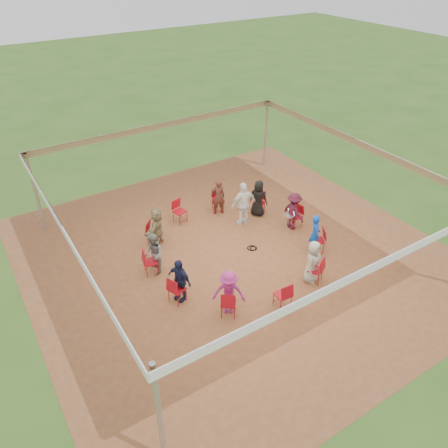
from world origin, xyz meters
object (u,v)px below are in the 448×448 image
chair_3 (180,212)px  chair_10 (318,240)px  person_seated_1 (258,198)px  person_seated_5 (179,280)px  standing_person (243,204)px  laptop (290,214)px  chair_6 (177,289)px  person_seated_4 (154,254)px  person_seated_6 (229,293)px  chair_5 (151,262)px  person_seated_2 (218,197)px  chair_9 (315,270)px  chair_1 (259,203)px  person_seated_3 (157,227)px  cable_coil (252,248)px  person_seated_8 (315,234)px  chair_8 (283,295)px  chair_7 (228,303)px  person_seated_0 (294,211)px  chair_0 (295,216)px  chair_2 (218,201)px  chair_4 (154,233)px  person_seated_7 (313,262)px

chair_3 → chair_10: size_ratio=1.00×
chair_3 → person_seated_1: size_ratio=0.63×
person_seated_5 → standing_person: (3.84, 2.33, 0.14)m
chair_10 → laptop: 1.55m
chair_6 → person_seated_4: 1.58m
person_seated_6 → chair_5: bearing=149.2°
person_seated_2 → person_seated_5: 4.90m
chair_9 → person_seated_2: (-0.41, 4.99, 0.27)m
chair_1 → chair_3: same height
chair_10 → person_seated_3: size_ratio=0.63×
chair_6 → person_seated_2: size_ratio=0.63×
chair_6 → person_seated_5: (0.11, 0.04, 0.27)m
person_seated_2 → cable_coil: person_seated_2 is taller
chair_10 → person_seated_3: person_seated_3 is taller
chair_3 → person_seated_8: (2.96, -4.04, 0.27)m
chair_1 → chair_8: same height
person_seated_4 → standing_person: size_ratio=0.84×
person_seated_4 → standing_person: 4.04m
chair_6 → chair_7: 1.58m
chair_6 → person_seated_6: person_seated_6 is taller
cable_coil → person_seated_0: bearing=7.6°
person_seated_3 → person_seated_4: (-0.73, -1.33, 0.00)m
chair_0 → person_seated_4: person_seated_4 is taller
person_seated_1 → person_seated_3: same height
chair_2 → person_seated_1: size_ratio=0.63×
chair_4 → cable_coil: (2.70, -2.06, -0.43)m
chair_3 → chair_8: (0.40, -5.55, 0.00)m
chair_3 → person_seated_6: bearing=66.0°
person_seated_6 → person_seated_3: bearing=130.9°
person_seated_0 → person_seated_2: bearing=32.7°
chair_10 → standing_person: size_ratio=0.53×
chair_4 → chair_8: 5.12m
chair_0 → laptop: 0.36m
chair_7 → person_seated_1: (3.84, 3.87, 0.27)m
person_seated_3 → cable_coil: bearing=98.0°
laptop → person_seated_7: bearing=150.0°
chair_0 → chair_9: same height
chair_0 → person_seated_8: person_seated_8 is taller
person_seated_4 → person_seated_8: (4.99, -1.86, 0.00)m
chair_7 → person_seated_7: (2.98, -0.11, 0.27)m
person_seated_6 → chair_9: bearing=30.8°
person_seated_4 → chair_0: bearing=98.4°
chair_4 → chair_6: same height
person_seated_6 → person_seated_8: bearing=49.1°
person_seated_4 → person_seated_7: bearing=65.5°
person_seated_4 → chair_5: bearing=-90.0°
chair_2 → person_seated_5: bearing=66.0°
chair_7 → chair_9: (3.03, -0.21, 0.00)m
chair_10 → person_seated_6: (-4.08, -0.81, 0.27)m
person_seated_2 → person_seated_8: 4.07m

